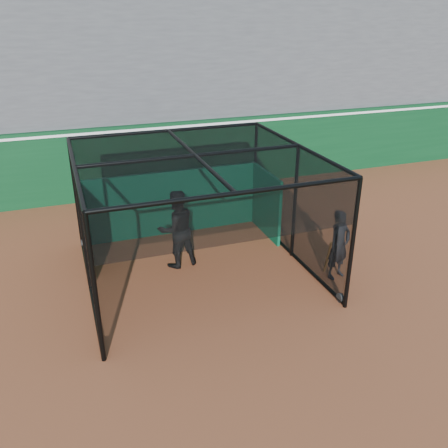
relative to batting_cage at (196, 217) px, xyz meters
name	(u,v)px	position (x,y,z in m)	size (l,w,h in m)	color
ground	(226,327)	(-0.12, -2.41, -1.50)	(120.00, 120.00, 0.00)	brown
outfield_wall	(144,158)	(-0.12, 6.09, -0.22)	(50.00, 0.50, 2.50)	#0A3719
grandstand	(120,54)	(-0.12, 9.86, 2.97)	(50.00, 7.85, 8.95)	#4C4C4F
batting_cage	(196,217)	(0.00, 0.00, 0.00)	(5.34, 5.27, 3.02)	black
batter	(177,229)	(-0.38, 0.50, -0.49)	(0.99, 0.77, 2.04)	black
on_deck_player	(339,245)	(3.15, -1.37, -0.63)	(0.73, 0.58, 1.75)	black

